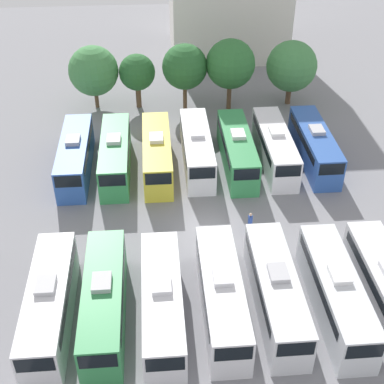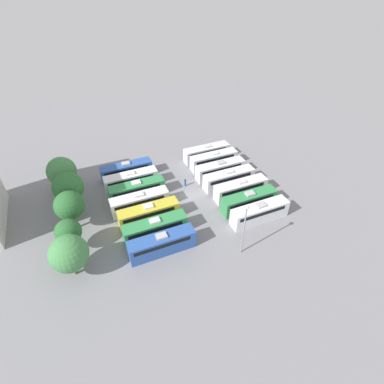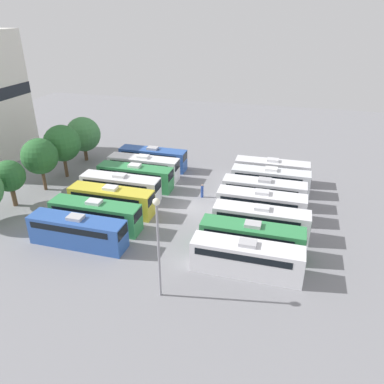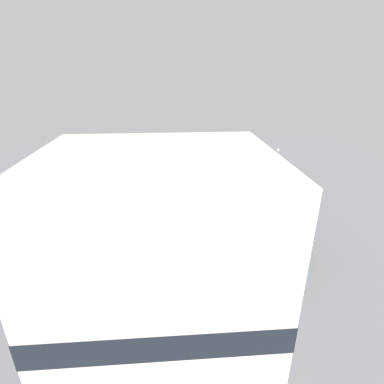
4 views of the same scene
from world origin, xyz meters
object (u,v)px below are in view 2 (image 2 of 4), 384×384
Objects in this scene: bus_2 at (241,188)px; bus_3 at (229,178)px; worker_person at (185,182)px; tree_3 at (68,187)px; light_pole at (245,223)px; tree_4 at (62,171)px; bus_7 at (162,243)px; bus_8 at (155,228)px; bus_4 at (220,169)px; tree_1 at (68,232)px; bus_9 at (149,213)px; bus_12 at (131,180)px; bus_1 at (249,200)px; bus_5 at (214,160)px; bus_11 at (137,190)px; tree_0 at (69,254)px; bus_6 at (206,152)px; tree_2 at (69,206)px; bus_10 at (140,202)px; bus_13 at (127,170)px; bus_0 at (260,212)px.

bus_3 is (3.82, 0.39, 0.00)m from bus_2.
tree_3 is at bearing 86.75° from worker_person.
light_pole reaches higher than tree_4.
bus_7 is at bearing 111.69° from bus_2.
bus_7 is at bearing 178.10° from bus_8.
bus_4 is 1.72× the size of tree_1.
bus_8 is at bearing 112.99° from bus_3.
bus_4 is 5.62× the size of worker_person.
bus_12 is at bearing 1.48° from bus_9.
bus_1 is 11.02m from bus_4.
bus_2 is at bearing -174.15° from bus_3.
bus_5 is 1.10× the size of light_pole.
bus_2 is 11.16m from bus_5.
bus_11 is 1.50× the size of tree_0.
bus_5 is 18.29m from bus_11.
tree_1 is 16.54m from tree_4.
bus_4 is at bearing 3.28° from bus_2.
bus_6 is at bearing -90.82° from tree_4.
bus_12 is 14.02m from tree_2.
tree_3 is (1.19, 20.93, 4.26)m from worker_person.
bus_7 is 10.96m from bus_10.
light_pole reaches higher than bus_13.
bus_3 is at bearing -89.90° from bus_10.
bus_0 is 5.62× the size of worker_person.
bus_6 is at bearing -68.22° from bus_11.
bus_0 and bus_2 have the same top height.
bus_9 is at bearing -178.52° from bus_12.
bus_0 is 31.03m from tree_2.
worker_person is 0.25× the size of tree_2.
bus_6 and bus_8 have the same top height.
bus_0 is at bearing 175.81° from bus_2.
bus_4 and bus_13 have the same top height.
bus_1 and bus_7 have the same top height.
tree_3 reaches higher than bus_10.
bus_5 is at bearing -75.43° from tree_2.
bus_9 is 3.69m from bus_10.
bus_12 is (14.54, 0.20, 0.00)m from bus_8.
tree_2 reaches higher than bus_2.
bus_2 and bus_3 have the same top height.
tree_3 is 6.80m from tree_4.
bus_8 is at bearing -1.90° from bus_7.
tree_4 is at bearing 82.75° from bus_5.
bus_0 is at bearing 178.25° from bus_5.
bus_9 is (-11.02, 17.85, 0.00)m from bus_5.
tree_1 is at bearing 117.95° from bus_6.
bus_10 is 3.66m from bus_11.
bus_13 is 29.29m from light_pole.
bus_13 is at bearing 79.12° from bus_5.
bus_4 is 29.54m from tree_2.
bus_9 is (7.22, 17.29, 0.00)m from bus_0.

